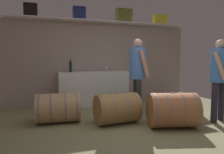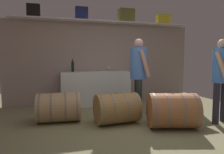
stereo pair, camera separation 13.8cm
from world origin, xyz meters
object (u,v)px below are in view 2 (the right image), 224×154
object	(u,v)px
toolcase_yellow	(163,20)
wine_barrel_far	(172,111)
toolcase_olive	(126,16)
visitor_tasting	(139,69)
toolcase_navy	(81,14)
wine_barrel_near	(117,108)
wine_barrel_flank	(59,107)
toolcase_black	(34,11)
work_cabinet	(95,88)
wine_bottle_dark	(73,66)
wine_glass	(109,68)
winemaker_pouring	(222,72)

from	to	relation	value
toolcase_yellow	wine_barrel_far	world-z (taller)	toolcase_yellow
toolcase_olive	wine_barrel_far	size ratio (longest dim) A/B	0.45
visitor_tasting	toolcase_navy	bearing A→B (deg)	-131.25
wine_barrel_near	wine_barrel_flank	distance (m)	1.10
wine_barrel_near	toolcase_black	bearing A→B (deg)	126.72
toolcase_yellow	work_cabinet	distance (m)	2.79
wine_bottle_dark	wine_glass	size ratio (longest dim) A/B	2.63
toolcase_yellow	toolcase_navy	bearing A→B (deg)	-176.48
work_cabinet	wine_barrel_near	world-z (taller)	work_cabinet
wine_glass	wine_barrel_near	xyz separation A→B (m)	(-0.35, -1.82, -0.67)
wine_bottle_dark	wine_barrel_near	xyz separation A→B (m)	(0.63, -1.67, -0.73)
wine_bottle_dark	wine_barrel_far	world-z (taller)	wine_bottle_dark
work_cabinet	wine_glass	xyz separation A→B (m)	(0.41, 0.19, 0.52)
toolcase_black	wine_barrel_near	bearing A→B (deg)	-48.36
toolcase_black	wine_barrel_flank	bearing A→B (deg)	-69.28
toolcase_olive	wine_barrel_flank	distance (m)	3.14
toolcase_black	toolcase_navy	world-z (taller)	toolcase_navy
toolcase_yellow	wine_barrel_far	size ratio (longest dim) A/B	0.41
visitor_tasting	wine_glass	bearing A→B (deg)	-155.62
wine_bottle_dark	wine_barrel_flank	xyz separation A→B (m)	(-0.40, -1.28, -0.73)
toolcase_navy	wine_barrel_flank	distance (m)	2.59
toolcase_olive	toolcase_navy	bearing A→B (deg)	178.67
wine_bottle_dark	wine_glass	xyz separation A→B (m)	(0.98, 0.14, -0.06)
work_cabinet	wine_barrel_far	xyz separation A→B (m)	(0.91, -2.14, -0.13)
visitor_tasting	toolcase_black	bearing A→B (deg)	-109.28
toolcase_navy	toolcase_olive	world-z (taller)	toolcase_olive
toolcase_olive	wine_bottle_dark	world-z (taller)	toolcase_olive
wine_glass	wine_barrel_far	world-z (taller)	wine_glass
toolcase_navy	toolcase_yellow	size ratio (longest dim) A/B	0.84
work_cabinet	wine_glass	bearing A→B (deg)	25.13
toolcase_black	wine_barrel_far	world-z (taller)	toolcase_black
work_cabinet	wine_bottle_dark	distance (m)	0.81
wine_barrel_flank	wine_glass	bearing A→B (deg)	49.72
toolcase_navy	wine_bottle_dark	size ratio (longest dim) A/B	1.00
toolcase_yellow	wine_glass	distance (m)	2.13
work_cabinet	toolcase_olive	bearing A→B (deg)	11.31
wine_glass	toolcase_navy	bearing A→B (deg)	-179.03
visitor_tasting	wine_bottle_dark	bearing A→B (deg)	-122.01
wine_barrel_far	visitor_tasting	distance (m)	1.13
work_cabinet	wine_barrel_near	distance (m)	1.63
toolcase_navy	toolcase_yellow	world-z (taller)	toolcase_navy
toolcase_olive	wine_glass	bearing A→B (deg)	177.25
wine_bottle_dark	visitor_tasting	world-z (taller)	visitor_tasting
toolcase_navy	visitor_tasting	xyz separation A→B (m)	(0.96, -1.45, -1.36)
toolcase_olive	toolcase_yellow	size ratio (longest dim) A/B	1.10
toolcase_navy	work_cabinet	distance (m)	1.95
wine_bottle_dark	wine_barrel_far	size ratio (longest dim) A/B	0.34
toolcase_olive	wine_barrel_flank	xyz separation A→B (m)	(-1.88, -1.41, -2.09)
wine_barrel_flank	visitor_tasting	bearing A→B (deg)	2.45
winemaker_pouring	wine_glass	bearing A→B (deg)	-75.60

